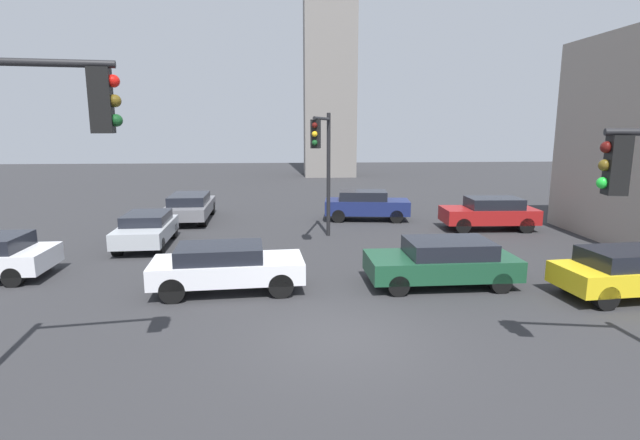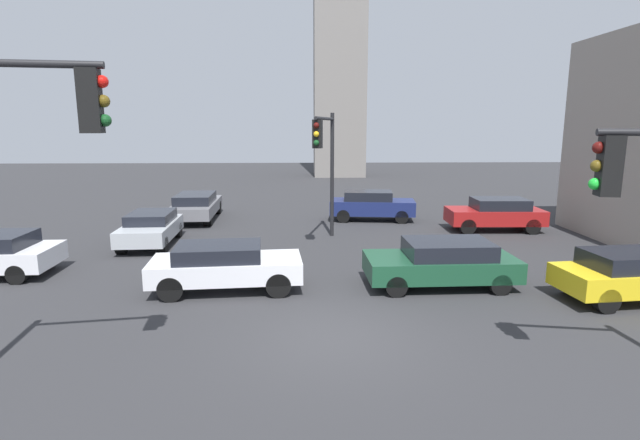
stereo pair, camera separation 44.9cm
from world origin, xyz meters
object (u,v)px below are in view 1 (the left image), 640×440
at_px(car_4, 190,206).
at_px(car_7, 366,205).
at_px(car_1, 443,261).
at_px(traffic_light_1, 3,160).
at_px(car_5, 490,213).
at_px(traffic_light_2, 323,151).
at_px(car_6, 633,272).
at_px(car_3, 226,266).
at_px(car_0, 147,229).

xyz_separation_m(car_4, car_7, (8.70, -0.36, 0.04)).
bearing_deg(car_1, car_4, -49.81).
height_order(traffic_light_1, car_7, traffic_light_1).
relative_size(car_5, car_7, 0.97).
bearing_deg(traffic_light_1, traffic_light_2, 54.81).
xyz_separation_m(car_6, car_7, (-5.57, 11.61, 0.05)).
distance_m(car_3, car_5, 13.37).
xyz_separation_m(traffic_light_1, traffic_light_2, (5.68, 11.22, -0.46)).
height_order(car_1, car_6, car_6).
xyz_separation_m(traffic_light_2, car_0, (-6.89, 0.11, -2.98)).
bearing_deg(traffic_light_1, car_4, 83.48).
bearing_deg(traffic_light_2, car_7, 166.21).
relative_size(traffic_light_2, car_6, 1.18).
xyz_separation_m(car_3, car_6, (11.19, -1.22, -0.00)).
distance_m(car_5, car_6, 9.01).
bearing_deg(car_6, traffic_light_2, 134.44).
distance_m(traffic_light_1, traffic_light_2, 12.58).
bearing_deg(car_5, car_3, 37.36).
bearing_deg(traffic_light_1, car_6, 9.85).
relative_size(car_1, car_4, 0.91).
distance_m(traffic_light_1, car_3, 7.15).
bearing_deg(car_0, traffic_light_1, 3.51).
height_order(car_1, car_3, car_1).
bearing_deg(car_7, traffic_light_2, -110.33).
bearing_deg(traffic_light_2, car_5, 119.74).
distance_m(car_0, car_5, 14.80).
relative_size(car_4, car_6, 1.10).
relative_size(car_1, car_6, 1.00).
bearing_deg(car_5, car_1, 60.90).
relative_size(car_6, car_7, 1.02).
bearing_deg(traffic_light_2, car_1, 44.23).
height_order(traffic_light_2, car_1, traffic_light_2).
bearing_deg(car_7, traffic_light_1, -110.24).
xyz_separation_m(traffic_light_2, car_6, (8.07, -6.70, -2.95)).
bearing_deg(car_3, traffic_light_1, -118.60).
relative_size(traffic_light_2, car_7, 1.20).
relative_size(car_4, car_7, 1.12).
bearing_deg(car_0, car_7, 114.55).
distance_m(car_6, car_7, 12.88).
bearing_deg(car_3, car_4, 101.39).
height_order(traffic_light_2, car_3, traffic_light_2).
height_order(car_3, car_4, car_3).
bearing_deg(car_6, car_4, 134.12).
relative_size(traffic_light_1, car_5, 1.42).
height_order(traffic_light_1, car_6, traffic_light_1).
bearing_deg(traffic_light_2, car_6, 63.51).
xyz_separation_m(car_5, car_6, (0.32, -9.00, -0.04)).
xyz_separation_m(traffic_light_1, car_4, (-0.52, 16.50, -3.41)).
xyz_separation_m(traffic_light_2, car_5, (7.75, 2.30, -2.90)).
height_order(car_3, car_5, car_5).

